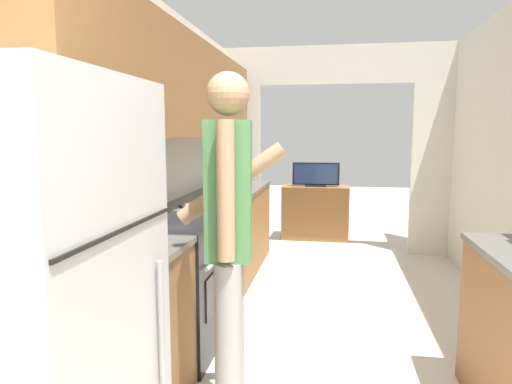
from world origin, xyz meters
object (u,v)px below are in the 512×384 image
at_px(range_oven, 171,285).
at_px(television, 316,175).
at_px(person, 229,243).
at_px(refrigerator, 17,335).
at_px(knife, 184,206).
at_px(tv_cabinet, 315,212).

bearing_deg(range_oven, television, 76.55).
bearing_deg(person, refrigerator, 140.33).
relative_size(television, knife, 2.09).
bearing_deg(tv_cabinet, range_oven, -103.29).
bearing_deg(television, knife, -107.65).
height_order(refrigerator, knife, refrigerator).
xyz_separation_m(range_oven, knife, (-0.09, 0.57, 0.44)).
relative_size(tv_cabinet, knife, 2.99).
xyz_separation_m(range_oven, television, (0.82, 3.43, 0.45)).
bearing_deg(refrigerator, knife, 94.23).
relative_size(range_oven, knife, 3.37).
distance_m(person, knife, 1.49).
height_order(range_oven, knife, range_oven).
height_order(refrigerator, television, refrigerator).
xyz_separation_m(person, tv_cabinet, (0.24, 4.23, -0.58)).
distance_m(tv_cabinet, knife, 3.09).
xyz_separation_m(tv_cabinet, television, (0.00, -0.04, 0.53)).
xyz_separation_m(person, television, (0.24, 4.19, -0.05)).
relative_size(refrigerator, tv_cabinet, 1.80).
relative_size(refrigerator, television, 2.58).
xyz_separation_m(person, knife, (-0.67, 1.33, -0.05)).
height_order(refrigerator, range_oven, refrigerator).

